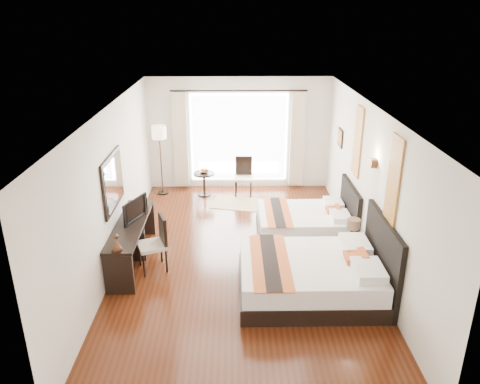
{
  "coord_description": "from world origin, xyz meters",
  "views": [
    {
      "loc": [
        -0.15,
        -7.61,
        4.34
      ],
      "look_at": [
        -0.02,
        0.37,
        1.18
      ],
      "focal_mm": 35.0,
      "sensor_mm": 36.0,
      "label": 1
    }
  ],
  "objects_px": {
    "window_chair": "(243,184)",
    "console_desk": "(132,242)",
    "side_table": "(204,184)",
    "fruit_bowl": "(204,172)",
    "nightstand": "(354,252)",
    "bed_far": "(307,221)",
    "bed_near": "(315,275)",
    "table_lamp": "(354,225)",
    "floor_lamp": "(159,137)",
    "television": "(132,209)",
    "desk_chair": "(154,253)",
    "vase": "(360,240)"
  },
  "relations": [
    {
      "from": "bed_far",
      "to": "television",
      "type": "bearing_deg",
      "value": -165.21
    },
    {
      "from": "bed_near",
      "to": "vase",
      "type": "height_order",
      "value": "bed_near"
    },
    {
      "from": "television",
      "to": "window_chair",
      "type": "bearing_deg",
      "value": -11.46
    },
    {
      "from": "bed_far",
      "to": "vase",
      "type": "bearing_deg",
      "value": -63.78
    },
    {
      "from": "desk_chair",
      "to": "fruit_bowl",
      "type": "xyz_separation_m",
      "value": [
        0.69,
        3.47,
        0.31
      ]
    },
    {
      "from": "console_desk",
      "to": "floor_lamp",
      "type": "relative_size",
      "value": 1.28
    },
    {
      "from": "floor_lamp",
      "to": "side_table",
      "type": "height_order",
      "value": "floor_lamp"
    },
    {
      "from": "television",
      "to": "fruit_bowl",
      "type": "relative_size",
      "value": 3.25
    },
    {
      "from": "nightstand",
      "to": "side_table",
      "type": "relative_size",
      "value": 0.86
    },
    {
      "from": "window_chair",
      "to": "console_desk",
      "type": "bearing_deg",
      "value": -30.18
    },
    {
      "from": "table_lamp",
      "to": "floor_lamp",
      "type": "relative_size",
      "value": 0.21
    },
    {
      "from": "window_chair",
      "to": "vase",
      "type": "bearing_deg",
      "value": 31.34
    },
    {
      "from": "console_desk",
      "to": "fruit_bowl",
      "type": "xyz_separation_m",
      "value": [
        1.13,
        3.18,
        0.24
      ]
    },
    {
      "from": "vase",
      "to": "side_table",
      "type": "bearing_deg",
      "value": 129.26
    },
    {
      "from": "console_desk",
      "to": "floor_lamp",
      "type": "height_order",
      "value": "floor_lamp"
    },
    {
      "from": "console_desk",
      "to": "side_table",
      "type": "relative_size",
      "value": 3.75
    },
    {
      "from": "vase",
      "to": "floor_lamp",
      "type": "bearing_deg",
      "value": 137.01
    },
    {
      "from": "vase",
      "to": "bed_far",
      "type": "bearing_deg",
      "value": 116.22
    },
    {
      "from": "bed_far",
      "to": "desk_chair",
      "type": "relative_size",
      "value": 1.89
    },
    {
      "from": "nightstand",
      "to": "side_table",
      "type": "distance_m",
      "value": 4.43
    },
    {
      "from": "window_chair",
      "to": "bed_near",
      "type": "bearing_deg",
      "value": 16.61
    },
    {
      "from": "table_lamp",
      "to": "window_chair",
      "type": "xyz_separation_m",
      "value": [
        -1.87,
        3.34,
        -0.46
      ]
    },
    {
      "from": "bed_far",
      "to": "window_chair",
      "type": "bearing_deg",
      "value": 119.86
    },
    {
      "from": "fruit_bowl",
      "to": "bed_near",
      "type": "bearing_deg",
      "value": -64.73
    },
    {
      "from": "bed_far",
      "to": "table_lamp",
      "type": "height_order",
      "value": "bed_far"
    },
    {
      "from": "bed_near",
      "to": "window_chair",
      "type": "distance_m",
      "value": 4.44
    },
    {
      "from": "desk_chair",
      "to": "bed_near",
      "type": "bearing_deg",
      "value": 142.57
    },
    {
      "from": "television",
      "to": "nightstand",
      "type": "bearing_deg",
      "value": -72.19
    },
    {
      "from": "side_table",
      "to": "window_chair",
      "type": "bearing_deg",
      "value": 1.53
    },
    {
      "from": "fruit_bowl",
      "to": "vase",
      "type": "bearing_deg",
      "value": -50.64
    },
    {
      "from": "floor_lamp",
      "to": "window_chair",
      "type": "xyz_separation_m",
      "value": [
        2.01,
        -0.1,
        -1.17
      ]
    },
    {
      "from": "bed_far",
      "to": "side_table",
      "type": "bearing_deg",
      "value": 135.81
    },
    {
      "from": "bed_far",
      "to": "desk_chair",
      "type": "bearing_deg",
      "value": -155.42
    },
    {
      "from": "bed_near",
      "to": "window_chair",
      "type": "bearing_deg",
      "value": 103.74
    },
    {
      "from": "nightstand",
      "to": "window_chair",
      "type": "height_order",
      "value": "window_chair"
    },
    {
      "from": "console_desk",
      "to": "side_table",
      "type": "xyz_separation_m",
      "value": [
        1.13,
        3.19,
        -0.08
      ]
    },
    {
      "from": "side_table",
      "to": "bed_far",
      "type": "bearing_deg",
      "value": -44.19
    },
    {
      "from": "nightstand",
      "to": "desk_chair",
      "type": "xyz_separation_m",
      "value": [
        -3.57,
        -0.11,
        0.06
      ]
    },
    {
      "from": "desk_chair",
      "to": "window_chair",
      "type": "height_order",
      "value": "desk_chair"
    },
    {
      "from": "desk_chair",
      "to": "floor_lamp",
      "type": "bearing_deg",
      "value": -105.28
    },
    {
      "from": "floor_lamp",
      "to": "side_table",
      "type": "xyz_separation_m",
      "value": [
        1.05,
        -0.13,
        -1.16
      ]
    },
    {
      "from": "table_lamp",
      "to": "vase",
      "type": "height_order",
      "value": "table_lamp"
    },
    {
      "from": "fruit_bowl",
      "to": "window_chair",
      "type": "xyz_separation_m",
      "value": [
        0.96,
        0.04,
        -0.33
      ]
    },
    {
      "from": "bed_far",
      "to": "bed_near",
      "type": "bearing_deg",
      "value": -95.26
    },
    {
      "from": "table_lamp",
      "to": "side_table",
      "type": "bearing_deg",
      "value": 130.53
    },
    {
      "from": "desk_chair",
      "to": "side_table",
      "type": "distance_m",
      "value": 3.55
    },
    {
      "from": "bed_far",
      "to": "floor_lamp",
      "type": "xyz_separation_m",
      "value": [
        -3.26,
        2.28,
        1.18
      ]
    },
    {
      "from": "nightstand",
      "to": "window_chair",
      "type": "xyz_separation_m",
      "value": [
        -1.91,
        3.4,
        0.05
      ]
    },
    {
      "from": "console_desk",
      "to": "side_table",
      "type": "height_order",
      "value": "console_desk"
    },
    {
      "from": "window_chair",
      "to": "television",
      "type": "bearing_deg",
      "value": -31.27
    }
  ]
}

